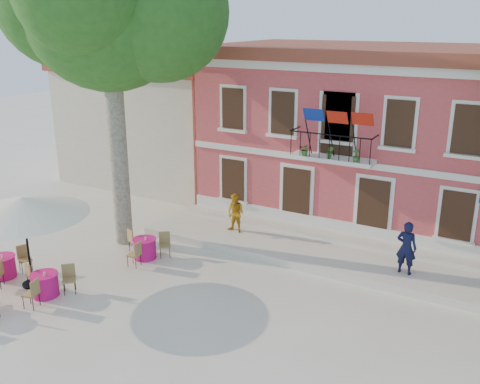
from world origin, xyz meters
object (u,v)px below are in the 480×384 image
patio_umbrella (22,207)px  pedestrian_orange (236,213)px  cafe_table_1 (45,284)px  plane_tree_west (108,5)px  cafe_table_0 (3,266)px  cafe_table_3 (145,247)px  pedestrian_navy (406,248)px

patio_umbrella → pedestrian_orange: bearing=59.5°
pedestrian_orange → cafe_table_1: (-3.05, -7.13, -0.67)m
patio_umbrella → plane_tree_west: bearing=86.9°
cafe_table_0 → pedestrian_orange: bearing=52.2°
cafe_table_0 → cafe_table_3: 4.91m
cafe_table_0 → plane_tree_west: bearing=70.5°
pedestrian_orange → cafe_table_0: bearing=-123.6°
patio_umbrella → cafe_table_1: patio_umbrella is taller
pedestrian_orange → cafe_table_3: pedestrian_orange is taller
patio_umbrella → cafe_table_1: (0.97, -0.29, -2.39)m
pedestrian_navy → patio_umbrella: bearing=34.2°
patio_umbrella → cafe_table_0: bearing=-176.8°
plane_tree_west → cafe_table_1: bearing=-81.1°
pedestrian_orange → cafe_table_3: bearing=-117.8°
patio_umbrella → cafe_table_1: 2.59m
patio_umbrella → pedestrian_orange: size_ratio=2.64×
patio_umbrella → pedestrian_navy: 12.74m
pedestrian_orange → cafe_table_3: size_ratio=0.86×
plane_tree_west → pedestrian_orange: size_ratio=7.66×
cafe_table_1 → cafe_table_3: bearing=75.4°
pedestrian_navy → cafe_table_3: size_ratio=1.01×
plane_tree_west → cafe_table_0: 9.82m
plane_tree_west → patio_umbrella: size_ratio=2.90×
cafe_table_3 → cafe_table_1: bearing=-104.6°
pedestrian_navy → plane_tree_west: bearing=14.5°
plane_tree_west → cafe_table_1: 9.82m
cafe_table_3 → pedestrian_orange: bearing=58.1°
patio_umbrella → pedestrian_navy: (10.89, 6.42, -1.58)m
pedestrian_navy → pedestrian_orange: size_ratio=1.17×
patio_umbrella → cafe_table_3: 4.71m
cafe_table_3 → plane_tree_west: bearing=154.1°
pedestrian_navy → cafe_table_1: (-9.91, -6.71, -0.80)m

